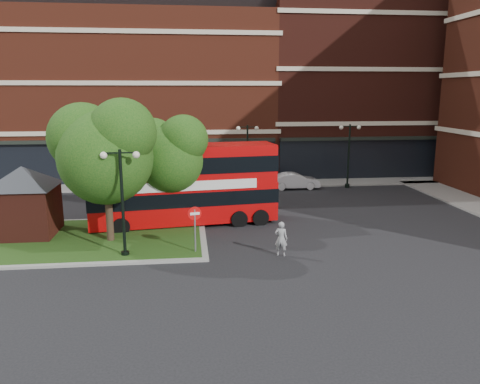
{
  "coord_description": "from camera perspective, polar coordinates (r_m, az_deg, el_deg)",
  "views": [
    {
      "loc": [
        -2.56,
        -20.64,
        7.5
      ],
      "look_at": [
        0.31,
        4.61,
        2.0
      ],
      "focal_mm": 35.0,
      "sensor_mm": 36.0,
      "label": 1
    }
  ],
  "objects": [
    {
      "name": "bus",
      "position": [
        26.55,
        -6.86,
        1.53
      ],
      "size": [
        10.67,
        3.7,
        3.99
      ],
      "rotation": [
        0.0,
        0.0,
        0.13
      ],
      "color": "#AF0708",
      "rests_on": "ground"
    },
    {
      "name": "lamp_far_right",
      "position": [
        37.61,
        13.13,
        4.75
      ],
      "size": [
        1.72,
        0.36,
        5.0
      ],
      "color": "black",
      "rests_on": "ground"
    },
    {
      "name": "pavement_far",
      "position": [
        37.97,
        -2.49,
        0.9
      ],
      "size": [
        44.0,
        3.0,
        0.12
      ],
      "primitive_type": "cube",
      "color": "slate",
      "rests_on": "ground"
    },
    {
      "name": "kiosk",
      "position": [
        26.56,
        -24.87,
        -0.2
      ],
      "size": [
        6.51,
        6.51,
        3.6
      ],
      "color": "#471911",
      "rests_on": "traffic_island"
    },
    {
      "name": "no_entry_sign",
      "position": [
        21.75,
        -5.53,
        -3.49
      ],
      "size": [
        0.63,
        0.18,
        2.29
      ],
      "rotation": [
        0.0,
        0.0,
        0.22
      ],
      "color": "slate",
      "rests_on": "ground"
    },
    {
      "name": "tree_island_west",
      "position": [
        23.72,
        -16.3,
        5.17
      ],
      "size": [
        5.4,
        4.71,
        7.21
      ],
      "color": "#2D2116",
      "rests_on": "ground"
    },
    {
      "name": "tree_island_east",
      "position": [
        25.93,
        -8.72,
        4.85
      ],
      "size": [
        4.46,
        3.9,
        6.29
      ],
      "color": "#2D2116",
      "rests_on": "ground"
    },
    {
      "name": "terrace_far_right",
      "position": [
        47.62,
        14.21,
        12.45
      ],
      "size": [
        18.0,
        12.0,
        16.0
      ],
      "primitive_type": "cube",
      "color": "#471911",
      "rests_on": "ground"
    },
    {
      "name": "terrace_far_left",
      "position": [
        44.98,
        -13.7,
        11.23
      ],
      "size": [
        26.0,
        12.0,
        14.0
      ],
      "primitive_type": "cube",
      "color": "maroon",
      "rests_on": "ground"
    },
    {
      "name": "traffic_island",
      "position": [
        25.38,
        -18.65,
        -5.49
      ],
      "size": [
        12.6,
        7.6,
        0.15
      ],
      "color": "gray",
      "rests_on": "ground"
    },
    {
      "name": "woman",
      "position": [
        21.81,
        5.03,
        -5.69
      ],
      "size": [
        0.69,
        0.58,
        1.63
      ],
      "primitive_type": "imported",
      "rotation": [
        0.0,
        0.0,
        2.78
      ],
      "color": "gray",
      "rests_on": "ground"
    },
    {
      "name": "lamp_island",
      "position": [
        21.56,
        -14.16,
        -0.68
      ],
      "size": [
        1.72,
        0.36,
        5.0
      ],
      "color": "black",
      "rests_on": "ground"
    },
    {
      "name": "lamp_far_left",
      "position": [
        35.75,
        0.91,
        4.69
      ],
      "size": [
        1.72,
        0.36,
        5.0
      ],
      "color": "black",
      "rests_on": "ground"
    },
    {
      "name": "car_silver",
      "position": [
        37.33,
        -3.03,
        1.72
      ],
      "size": [
        4.24,
        1.76,
        1.44
      ],
      "primitive_type": "imported",
      "rotation": [
        0.0,
        0.0,
        1.59
      ],
      "color": "silver",
      "rests_on": "ground"
    },
    {
      "name": "car_white",
      "position": [
        36.76,
        6.68,
        1.36
      ],
      "size": [
        3.87,
        1.39,
        1.27
      ],
      "primitive_type": "imported",
      "rotation": [
        0.0,
        0.0,
        1.58
      ],
      "color": "silver",
      "rests_on": "ground"
    },
    {
      "name": "ground",
      "position": [
        22.11,
        0.55,
        -7.62
      ],
      "size": [
        120.0,
        120.0,
        0.0
      ],
      "primitive_type": "plane",
      "color": "black",
      "rests_on": "ground"
    }
  ]
}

